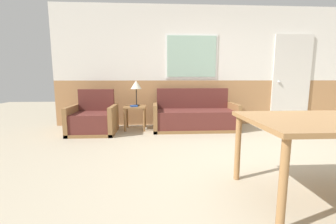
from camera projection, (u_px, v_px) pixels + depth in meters
The scene contains 8 objects.
ground_plane at pixel (262, 166), 2.81m from camera, with size 16.00×16.00×0.00m, color #B2A58C.
wall_back at pixel (212, 66), 5.20m from camera, with size 7.20×0.09×2.70m.
couch at pixel (194, 117), 4.79m from camera, with size 1.75×0.77×0.86m.
armchair at pixel (93, 120), 4.46m from camera, with size 0.88×0.77×0.86m.
side_table at pixel (135, 111), 4.77m from camera, with size 0.45×0.45×0.50m.
table_lamp at pixel (136, 85), 4.76m from camera, with size 0.24×0.24×0.54m.
book_stack at pixel (134, 106), 4.66m from camera, with size 0.17×0.14×0.03m.
entry_door at pixel (291, 80), 5.30m from camera, with size 0.91×0.09×2.09m.
Camera 1 is at (-1.33, -2.60, 1.10)m, focal length 24.00 mm.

